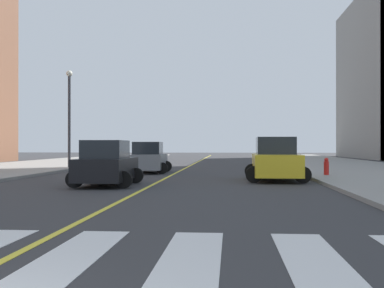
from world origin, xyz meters
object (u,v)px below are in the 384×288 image
(car_black_nearest, at_px, (107,164))
(car_yellow_third, at_px, (276,160))
(fire_hydrant, at_px, (326,167))
(car_gray_second, at_px, (148,158))
(street_lamp, at_px, (69,109))

(car_black_nearest, bearing_deg, car_yellow_third, 24.19)
(fire_hydrant, bearing_deg, car_yellow_third, -140.77)
(car_black_nearest, xyz_separation_m, car_gray_second, (0.15, 9.46, 0.00))
(car_gray_second, xyz_separation_m, street_lamp, (-6.49, 4.45, 3.37))
(car_yellow_third, bearing_deg, car_black_nearest, 26.04)
(car_yellow_third, relative_size, street_lamp, 0.68)
(car_black_nearest, height_order, car_gray_second, car_gray_second)
(fire_hydrant, relative_size, street_lamp, 0.13)
(fire_hydrant, xyz_separation_m, street_lamp, (-16.47, 8.18, 3.68))
(car_yellow_third, xyz_separation_m, fire_hydrant, (2.83, 2.31, -0.39))
(car_yellow_third, height_order, street_lamp, street_lamp)
(car_gray_second, height_order, car_yellow_third, car_yellow_third)
(car_gray_second, distance_m, car_yellow_third, 9.37)
(car_gray_second, distance_m, street_lamp, 8.56)
(car_gray_second, bearing_deg, fire_hydrant, -22.26)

